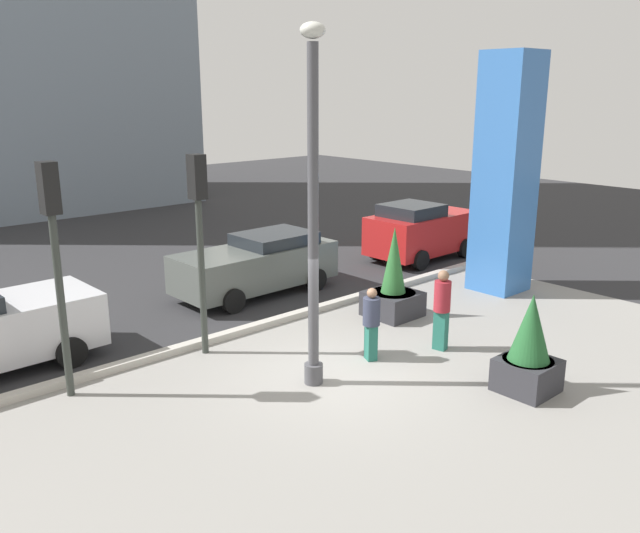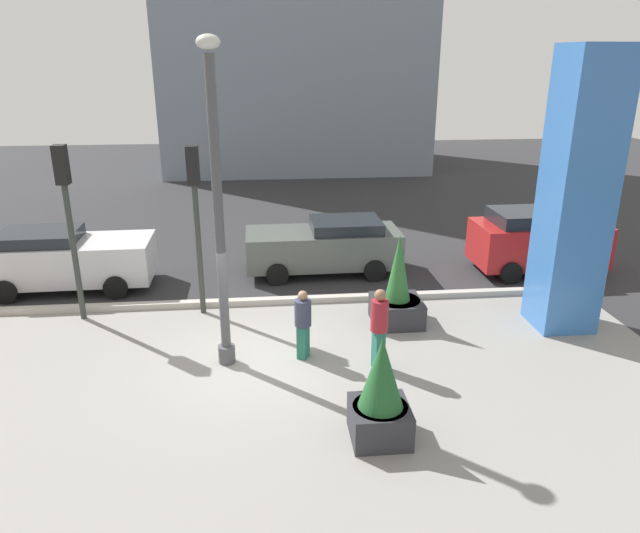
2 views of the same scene
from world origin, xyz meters
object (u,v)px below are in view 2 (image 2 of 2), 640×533
(car_curb_west, at_px, (66,258))
(pedestrian_on_sidewalk, at_px, (379,325))
(potted_plant_near_left, at_px, (381,396))
(lamp_post, at_px, (219,218))
(art_pillar_blue, at_px, (576,195))
(traffic_light_far_side, at_px, (67,205))
(car_curb_east, at_px, (325,245))
(pedestrian_by_curb, at_px, (303,321))
(potted_plant_curbside, at_px, (397,294))
(car_far_lane, at_px, (536,241))
(traffic_light_corner, at_px, (196,203))

(car_curb_west, distance_m, pedestrian_on_sidewalk, 9.50)
(potted_plant_near_left, bearing_deg, car_curb_west, 133.78)
(lamp_post, xyz_separation_m, art_pillar_blue, (7.96, 1.13, 0.03))
(traffic_light_far_side, distance_m, car_curb_east, 7.26)
(car_curb_west, height_order, pedestrian_by_curb, car_curb_west)
(art_pillar_blue, relative_size, potted_plant_curbside, 2.85)
(art_pillar_blue, xyz_separation_m, car_far_lane, (1.06, 3.72, -2.28))
(car_far_lane, relative_size, pedestrian_on_sidewalk, 2.14)
(lamp_post, distance_m, car_far_lane, 10.49)
(car_curb_west, distance_m, pedestrian_by_curb, 7.89)
(car_curb_west, bearing_deg, traffic_light_corner, -28.26)
(lamp_post, bearing_deg, traffic_light_corner, 105.31)
(potted_plant_near_left, bearing_deg, traffic_light_corner, 121.76)
(traffic_light_corner, xyz_separation_m, car_far_lane, (9.76, 2.16, -1.91))
(lamp_post, xyz_separation_m, car_curb_east, (2.70, 5.39, -2.37))
(car_curb_east, height_order, pedestrian_by_curb, car_curb_east)
(pedestrian_on_sidewalk, bearing_deg, traffic_light_far_side, 155.02)
(potted_plant_curbside, height_order, car_curb_west, potted_plant_curbside)
(car_curb_east, relative_size, pedestrian_on_sidewalk, 2.56)
(pedestrian_by_curb, height_order, pedestrian_on_sidewalk, pedestrian_on_sidewalk)
(potted_plant_near_left, relative_size, car_far_lane, 0.50)
(lamp_post, height_order, traffic_light_far_side, lamp_post)
(car_curb_east, xyz_separation_m, pedestrian_on_sidewalk, (0.47, -5.96, 0.16))
(art_pillar_blue, distance_m, pedestrian_on_sidewalk, 5.56)
(traffic_light_far_side, distance_m, car_curb_west, 3.14)
(pedestrian_on_sidewalk, bearing_deg, car_far_lane, 42.80)
(lamp_post, bearing_deg, car_curb_east, 63.41)
(art_pillar_blue, distance_m, pedestrian_by_curb, 6.84)
(art_pillar_blue, height_order, pedestrian_by_curb, art_pillar_blue)
(art_pillar_blue, height_order, traffic_light_far_side, art_pillar_blue)
(potted_plant_curbside, bearing_deg, pedestrian_by_curb, -147.24)
(car_curb_west, bearing_deg, art_pillar_blue, -16.21)
(art_pillar_blue, relative_size, potted_plant_near_left, 3.39)
(art_pillar_blue, height_order, traffic_light_corner, art_pillar_blue)
(traffic_light_corner, distance_m, pedestrian_on_sidewalk, 5.42)
(lamp_post, height_order, pedestrian_on_sidewalk, lamp_post)
(art_pillar_blue, relative_size, pedestrian_by_curb, 4.12)
(lamp_post, bearing_deg, art_pillar_blue, 8.08)
(art_pillar_blue, height_order, car_curb_west, art_pillar_blue)
(traffic_light_corner, distance_m, car_far_lane, 10.18)
(lamp_post, relative_size, potted_plant_near_left, 3.45)
(car_curb_west, relative_size, pedestrian_by_curb, 2.94)
(traffic_light_corner, bearing_deg, art_pillar_blue, -10.17)
(art_pillar_blue, relative_size, car_curb_east, 1.41)
(potted_plant_curbside, xyz_separation_m, traffic_light_far_side, (-7.74, 1.02, 2.14))
(art_pillar_blue, distance_m, car_far_lane, 4.49)
(potted_plant_near_left, xyz_separation_m, traffic_light_far_side, (-6.43, 5.55, 2.09))
(pedestrian_by_curb, bearing_deg, car_far_lane, 33.03)
(traffic_light_far_side, height_order, car_curb_east, traffic_light_far_side)
(car_curb_west, bearing_deg, car_far_lane, 0.22)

